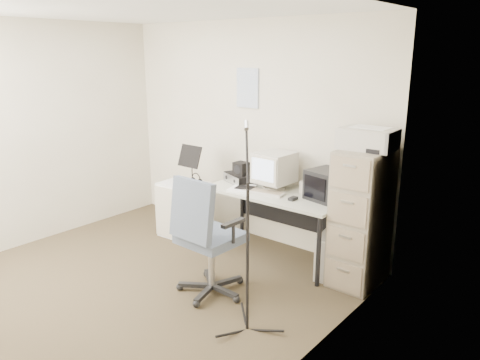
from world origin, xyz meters
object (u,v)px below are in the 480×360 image
Objects in this scene: desk at (275,224)px; office_chair at (211,235)px; side_cart at (185,209)px; filing_cabinet at (361,218)px.

desk is 1.34× the size of office_chair.
desk reaches higher than side_cart.
desk is (-0.95, -0.03, -0.29)m from filing_cabinet.
side_cart is at bearing -174.12° from filing_cabinet.
filing_cabinet is at bearing 1.81° from desk.
desk is 1.20m from side_cart.
filing_cabinet reaches higher than office_chair.
filing_cabinet is 1.16× the size of office_chair.
desk is 1.03m from office_chair.
filing_cabinet is 2.17m from side_cart.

